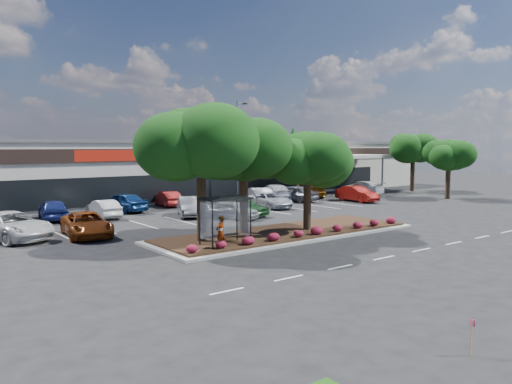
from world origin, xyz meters
TOP-DOWN VIEW (x-y plane):
  - ground at (0.00, 0.00)m, footprint 160.00×160.00m
  - retail_store at (0.06, 33.91)m, footprint 80.40×25.20m
  - landscape_island at (-2.00, 4.00)m, footprint 18.00×6.00m
  - lane_markings at (-0.14, 10.42)m, footprint 33.12×20.06m
  - shrub_row at (-2.00, 1.90)m, footprint 17.00×0.80m
  - bus_shelter at (-7.50, 2.95)m, footprint 2.75×1.55m
  - island_tree_west at (-8.00, 4.50)m, footprint 7.20×7.20m
  - island_tree_mid at (-4.50, 5.20)m, footprint 6.60×6.60m
  - island_tree_east at (-0.50, 3.70)m, footprint 5.80×5.80m
  - tree_east_near at (26.00, 10.00)m, footprint 5.60×5.60m
  - tree_east_far at (31.00, 18.00)m, footprint 6.40×6.40m
  - conifer_north_east at (34.00, 44.00)m, footprint 3.96×3.96m
  - person_waiting at (-8.33, 2.01)m, footprint 0.72×0.59m
  - light_pole at (7.19, 22.30)m, footprint 1.43×0.64m
  - survey_stake at (-10.12, -13.00)m, footprint 0.08×0.14m
  - car_0 at (-16.39, 12.87)m, footprint 4.76×6.72m
  - car_1 at (-12.33, 11.19)m, footprint 3.26×5.76m
  - car_2 at (-2.69, 15.17)m, footprint 3.42×5.03m
  - car_3 at (-0.77, 11.78)m, footprint 3.15×4.52m
  - car_4 at (0.92, 12.70)m, footprint 2.75×4.78m
  - car_5 at (5.90, 15.53)m, footprint 2.45×5.12m
  - car_8 at (16.25, 14.12)m, footprint 2.01×4.92m
  - car_9 at (-12.06, 19.54)m, footprint 2.76×5.08m
  - car_10 at (-8.56, 18.48)m, footprint 1.57×4.39m
  - car_11 at (-5.90, 21.01)m, footprint 3.23×5.33m
  - car_12 at (-0.93, 22.37)m, footprint 2.01×4.45m
  - car_13 at (6.53, 18.03)m, footprint 3.55×5.41m
  - car_14 at (11.32, 18.06)m, footprint 2.73×5.24m
  - car_15 at (10.45, 20.49)m, footprint 3.71×6.10m
  - car_16 at (15.42, 20.48)m, footprint 4.38×6.28m
  - car_17 at (22.51, 18.97)m, footprint 2.76×5.66m

SIDE VIEW (x-z plane):
  - ground at x=0.00m, z-range 0.00..0.00m
  - lane_markings at x=-0.14m, z-range 0.00..0.01m
  - landscape_island at x=-2.00m, z-range -0.01..0.25m
  - shrub_row at x=-2.00m, z-range 0.26..0.76m
  - survey_stake at x=-10.12m, z-range 0.14..1.14m
  - car_5 at x=5.90m, z-range 0.00..1.41m
  - car_12 at x=-0.93m, z-range 0.00..1.42m
  - car_3 at x=-0.77m, z-range 0.00..1.43m
  - car_10 at x=-8.56m, z-range 0.00..1.44m
  - car_1 at x=-12.33m, z-range 0.00..1.52m
  - car_4 at x=0.92m, z-range 0.00..1.53m
  - car_2 at x=-2.69m, z-range 0.00..1.57m
  - car_17 at x=22.51m, z-range 0.00..1.59m
  - car_8 at x=16.25m, z-range 0.00..1.59m
  - car_9 at x=-12.06m, z-range 0.00..1.64m
  - car_15 at x=10.45m, z-range 0.00..1.65m
  - car_13 at x=6.53m, z-range 0.00..1.68m
  - car_16 at x=15.42m, z-range 0.00..1.69m
  - car_11 at x=-5.90m, z-range 0.00..1.70m
  - car_0 at x=-16.39m, z-range 0.00..1.70m
  - car_14 at x=11.32m, z-range 0.00..1.70m
  - person_waiting at x=-8.33m, z-range 0.26..1.97m
  - bus_shelter at x=-7.50m, z-range 1.01..3.60m
  - retail_store at x=0.06m, z-range 0.03..6.28m
  - tree_east_near at x=26.00m, z-range 0.00..6.51m
  - island_tree_east at x=-0.50m, z-range 0.26..6.76m
  - tree_east_far at x=31.00m, z-range 0.00..7.62m
  - island_tree_mid at x=-4.50m, z-range 0.26..7.58m
  - island_tree_west at x=-8.00m, z-range 0.26..8.15m
  - conifer_north_east at x=34.00m, z-range 0.00..9.00m
  - light_pole at x=7.19m, z-range -0.57..9.68m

